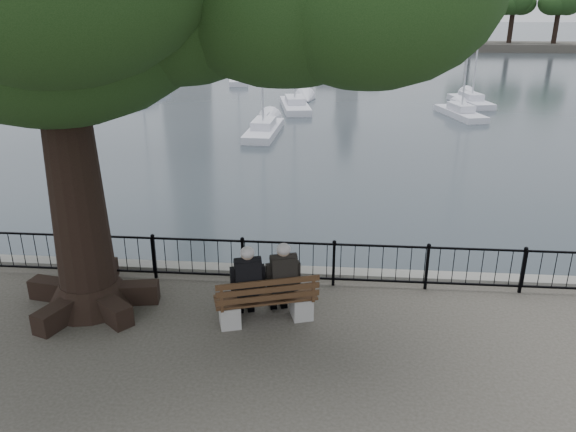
# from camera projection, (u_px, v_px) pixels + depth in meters

# --- Properties ---
(harbor) EXTENTS (260.00, 260.00, 1.20)m
(harbor) POSITION_uv_depth(u_px,v_px,m) (290.00, 292.00, 13.12)
(harbor) COLOR slate
(harbor) RESTS_ON ground
(railing) EXTENTS (22.06, 0.06, 1.00)m
(railing) POSITION_uv_depth(u_px,v_px,m) (288.00, 260.00, 12.28)
(railing) COLOR black
(railing) RESTS_ON ground
(bench) EXTENTS (2.06, 1.15, 1.04)m
(bench) POSITION_uv_depth(u_px,v_px,m) (266.00, 305.00, 10.86)
(bench) COLOR gray
(bench) RESTS_ON ground
(person_left) EXTENTS (0.64, 0.90, 1.65)m
(person_left) POSITION_uv_depth(u_px,v_px,m) (247.00, 286.00, 10.76)
(person_left) COLOR black
(person_left) RESTS_ON ground
(person_right) EXTENTS (0.64, 0.90, 1.65)m
(person_right) POSITION_uv_depth(u_px,v_px,m) (282.00, 282.00, 10.89)
(person_right) COLOR black
(person_right) RESTS_ON ground
(lion_monument) EXTENTS (6.12, 6.12, 9.00)m
(lion_monument) POSITION_uv_depth(u_px,v_px,m) (348.00, 50.00, 55.98)
(lion_monument) COLOR slate
(lion_monument) RESTS_ON ground
(sailboat_b) EXTENTS (1.74, 5.41, 12.11)m
(sailboat_b) POSITION_uv_depth(u_px,v_px,m) (264.00, 128.00, 30.75)
(sailboat_b) COLOR silver
(sailboat_b) RESTS_ON ground
(sailboat_d) EXTENTS (2.61, 5.17, 8.59)m
(sailboat_d) POSITION_uv_depth(u_px,v_px,m) (460.00, 112.00, 35.52)
(sailboat_d) COLOR silver
(sailboat_d) RESTS_ON ground
(sailboat_e) EXTENTS (2.61, 5.84, 12.98)m
(sailboat_e) POSITION_uv_depth(u_px,v_px,m) (144.00, 94.00, 41.87)
(sailboat_e) COLOR silver
(sailboat_e) RESTS_ON ground
(sailboat_f) EXTENTS (2.59, 6.04, 12.73)m
(sailboat_f) POSITION_uv_depth(u_px,v_px,m) (295.00, 104.00, 37.96)
(sailboat_f) COLOR silver
(sailboat_f) RESTS_ON ground
(sailboat_g) EXTENTS (2.46, 5.29, 8.85)m
(sailboat_g) POSITION_uv_depth(u_px,v_px,m) (471.00, 100.00, 39.70)
(sailboat_g) COLOR silver
(sailboat_g) RESTS_ON ground
(sailboat_h) EXTENTS (2.56, 5.98, 13.63)m
(sailboat_h) POSITION_uv_depth(u_px,v_px,m) (239.00, 78.00, 50.33)
(sailboat_h) COLOR silver
(sailboat_h) RESTS_ON ground
(far_shore) EXTENTS (30.00, 8.60, 9.18)m
(far_shore) POSITION_uv_depth(u_px,v_px,m) (509.00, 22.00, 80.95)
(far_shore) COLOR #3B372F
(far_shore) RESTS_ON ground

